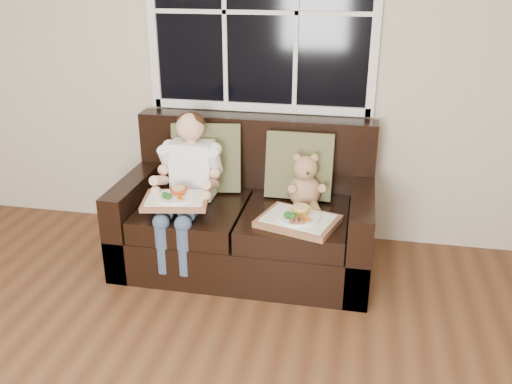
% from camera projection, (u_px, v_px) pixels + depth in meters
% --- Properties ---
extents(room_walls, '(4.52, 5.02, 2.71)m').
position_uv_depth(room_walls, '(30.00, 104.00, 1.49)').
color(room_walls, beige).
rests_on(room_walls, ground).
extents(window_back, '(1.62, 0.04, 1.37)m').
position_uv_depth(window_back, '(260.00, 12.00, 3.68)').
color(window_back, black).
rests_on(window_back, room_walls).
extents(loveseat, '(1.70, 0.92, 0.96)m').
position_uv_depth(loveseat, '(247.00, 219.00, 3.78)').
color(loveseat, black).
rests_on(loveseat, ground).
extents(pillow_left, '(0.51, 0.30, 0.50)m').
position_uv_depth(pillow_left, '(207.00, 157.00, 3.83)').
color(pillow_left, brown).
rests_on(pillow_left, loveseat).
extents(pillow_right, '(0.46, 0.21, 0.47)m').
position_uv_depth(pillow_right, '(300.00, 165.00, 3.71)').
color(pillow_right, brown).
rests_on(pillow_right, loveseat).
extents(child, '(0.41, 0.61, 0.94)m').
position_uv_depth(child, '(188.00, 175.00, 3.60)').
color(child, white).
rests_on(child, loveseat).
extents(teddy_bear, '(0.26, 0.31, 0.38)m').
position_uv_depth(teddy_bear, '(305.00, 185.00, 3.59)').
color(teddy_bear, tan).
rests_on(teddy_bear, loveseat).
extents(tray_left, '(0.46, 0.38, 0.09)m').
position_uv_depth(tray_left, '(176.00, 199.00, 3.44)').
color(tray_left, '#925E41').
rests_on(tray_left, child).
extents(tray_right, '(0.55, 0.48, 0.11)m').
position_uv_depth(tray_right, '(298.00, 219.00, 3.37)').
color(tray_right, '#925E41').
rests_on(tray_right, loveseat).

